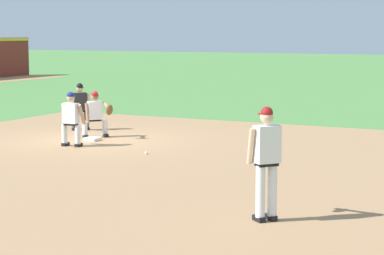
{
  "coord_description": "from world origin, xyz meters",
  "views": [
    {
      "loc": [
        -17.2,
        -11.86,
        3.05
      ],
      "look_at": [
        -4.32,
        -5.32,
        1.18
      ],
      "focal_mm": 70.0,
      "sensor_mm": 36.0,
      "label": 1
    }
  ],
  "objects_px": {
    "baserunner": "(71,117)",
    "first_baseman": "(96,112)",
    "first_base_bag": "(93,139)",
    "pitcher": "(266,156)",
    "umpire": "(80,105)",
    "baseball": "(146,153)"
  },
  "relations": [
    {
      "from": "baserunner",
      "to": "first_baseman",
      "type": "bearing_deg",
      "value": 11.79
    },
    {
      "from": "first_base_bag",
      "to": "baserunner",
      "type": "height_order",
      "value": "baserunner"
    },
    {
      "from": "pitcher",
      "to": "umpire",
      "type": "relative_size",
      "value": 1.27
    },
    {
      "from": "pitcher",
      "to": "baseball",
      "type": "bearing_deg",
      "value": 46.55
    },
    {
      "from": "first_baseman",
      "to": "first_base_bag",
      "type": "bearing_deg",
      "value": -156.65
    },
    {
      "from": "first_base_bag",
      "to": "baserunner",
      "type": "distance_m",
      "value": 1.37
    },
    {
      "from": "baseball",
      "to": "baserunner",
      "type": "distance_m",
      "value": 2.55
    },
    {
      "from": "first_baseman",
      "to": "umpire",
      "type": "relative_size",
      "value": 0.92
    },
    {
      "from": "pitcher",
      "to": "umpire",
      "type": "distance_m",
      "value": 12.03
    },
    {
      "from": "first_baseman",
      "to": "baserunner",
      "type": "distance_m",
      "value": 1.73
    },
    {
      "from": "first_base_bag",
      "to": "pitcher",
      "type": "distance_m",
      "value": 9.8
    },
    {
      "from": "umpire",
      "to": "pitcher",
      "type": "bearing_deg",
      "value": -130.38
    },
    {
      "from": "baseball",
      "to": "pitcher",
      "type": "bearing_deg",
      "value": -133.45
    },
    {
      "from": "baseball",
      "to": "first_base_bag",
      "type": "bearing_deg",
      "value": 61.81
    },
    {
      "from": "baseball",
      "to": "first_baseman",
      "type": "bearing_deg",
      "value": 55.45
    },
    {
      "from": "pitcher",
      "to": "umpire",
      "type": "xyz_separation_m",
      "value": [
        7.8,
        9.16,
        -0.27
      ]
    },
    {
      "from": "baserunner",
      "to": "umpire",
      "type": "xyz_separation_m",
      "value": [
        2.8,
        1.7,
        0.0
      ]
    },
    {
      "from": "first_base_bag",
      "to": "first_baseman",
      "type": "relative_size",
      "value": 0.28
    },
    {
      "from": "pitcher",
      "to": "baserunner",
      "type": "xyz_separation_m",
      "value": [
        4.99,
        7.46,
        -0.27
      ]
    },
    {
      "from": "first_base_bag",
      "to": "baseball",
      "type": "xyz_separation_m",
      "value": [
        -1.36,
        -2.54,
        -0.01
      ]
    },
    {
      "from": "baseball",
      "to": "pitcher",
      "type": "xyz_separation_m",
      "value": [
        -4.77,
        -5.03,
        1.02
      ]
    },
    {
      "from": "baseball",
      "to": "first_baseman",
      "type": "height_order",
      "value": "first_baseman"
    }
  ]
}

